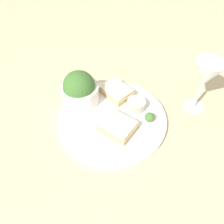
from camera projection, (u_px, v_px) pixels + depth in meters
ground_plane at (112, 120)px, 0.62m from camera, size 4.00×4.00×0.00m
dinner_plate at (112, 118)px, 0.62m from camera, size 0.31×0.31×0.01m
salad_bowl at (80, 90)px, 0.63m from camera, size 0.11×0.11×0.10m
sauce_ramekin at (136, 104)px, 0.62m from camera, size 0.05×0.05×0.03m
cheese_toast_near at (117, 126)px, 0.58m from camera, size 0.10×0.08×0.03m
cheese_toast_far at (117, 91)px, 0.66m from camera, size 0.11×0.10×0.03m
wine_glass at (206, 76)px, 0.57m from camera, size 0.08×0.08×0.16m
garnish at (150, 117)px, 0.60m from camera, size 0.03×0.03×0.03m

